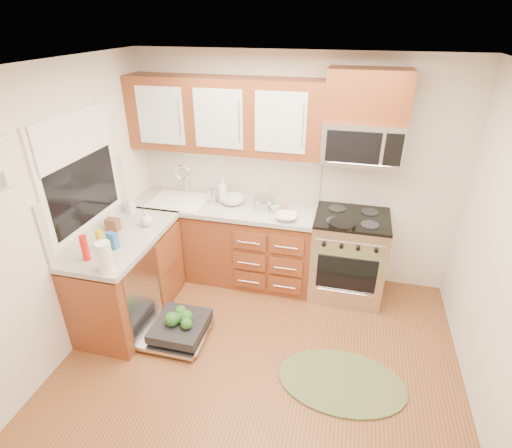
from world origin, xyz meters
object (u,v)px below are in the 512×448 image
(bowl_b, at_px, (232,200))
(upper_cabinets, at_px, (224,115))
(skillet, at_px, (342,224))
(sink, at_px, (180,210))
(dishwasher, at_px, (177,329))
(cup, at_px, (276,208))
(rug, at_px, (341,382))
(microwave, at_px, (362,142))
(bowl_a, at_px, (286,217))
(paper_towel_roll, at_px, (105,257))
(stock_pot, at_px, (265,203))
(range, at_px, (348,256))
(cutting_board, at_px, (276,209))

(bowl_b, bearing_deg, upper_cabinets, 136.27)
(bowl_b, bearing_deg, skillet, -14.20)
(bowl_b, bearing_deg, sink, -173.76)
(sink, height_order, dishwasher, sink)
(dishwasher, bearing_deg, cup, 56.61)
(rug, height_order, bowl_b, bowl_b)
(microwave, relative_size, bowl_a, 3.34)
(paper_towel_roll, bearing_deg, microwave, 39.13)
(sink, height_order, rug, sink)
(dishwasher, height_order, bowl_b, bowl_b)
(stock_pot, distance_m, paper_towel_roll, 1.77)
(microwave, distance_m, paper_towel_roll, 2.57)
(microwave, relative_size, cup, 6.76)
(dishwasher, height_order, skillet, skillet)
(stock_pot, distance_m, bowl_b, 0.38)
(rug, bearing_deg, microwave, 91.94)
(rug, xyz_separation_m, skillet, (-0.15, 1.05, 0.96))
(rug, distance_m, cup, 1.82)
(sink, height_order, paper_towel_roll, paper_towel_roll)
(upper_cabinets, distance_m, range, 1.99)
(paper_towel_roll, xyz_separation_m, cup, (1.12, 1.43, -0.09))
(skillet, bearing_deg, cutting_board, 159.48)
(sink, bearing_deg, dishwasher, -70.80)
(cutting_board, height_order, paper_towel_roll, paper_towel_roll)
(dishwasher, distance_m, rug, 1.60)
(sink, bearing_deg, bowl_a, -7.67)
(sink, xyz_separation_m, paper_towel_roll, (0.00, -1.44, 0.26))
(sink, distance_m, rug, 2.49)
(paper_towel_roll, relative_size, bowl_b, 0.99)
(range, height_order, microwave, microwave)
(stock_pot, bearing_deg, bowl_a, -35.14)
(bowl_a, bearing_deg, cup, 131.14)
(dishwasher, bearing_deg, bowl_b, 79.20)
(upper_cabinets, height_order, bowl_b, upper_cabinets)
(upper_cabinets, xyz_separation_m, dishwasher, (-0.13, -1.27, -1.77))
(cup, bearing_deg, rug, -56.35)
(rug, bearing_deg, cutting_board, 122.97)
(sink, bearing_deg, rug, -33.20)
(stock_pot, bearing_deg, cutting_board, 3.03)
(range, bearing_deg, rug, -87.88)
(range, height_order, bowl_b, bowl_b)
(cutting_board, bearing_deg, microwave, 7.38)
(cutting_board, bearing_deg, cup, -89.52)
(dishwasher, bearing_deg, upper_cabinets, 83.96)
(microwave, height_order, rug, microwave)
(rug, relative_size, bowl_a, 4.80)
(dishwasher, xyz_separation_m, stock_pot, (0.60, 1.14, 0.89))
(bowl_b, relative_size, cup, 2.38)
(sink, xyz_separation_m, dishwasher, (0.39, -1.12, -0.70))
(microwave, xyz_separation_m, stock_pot, (-0.94, -0.11, -0.71))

